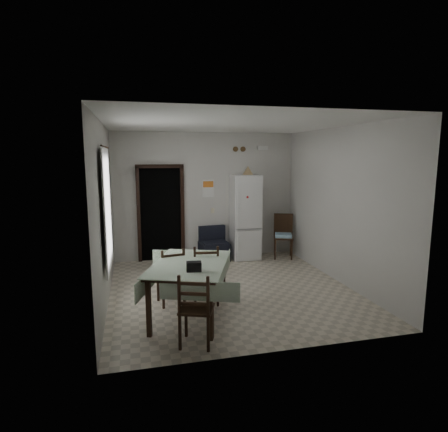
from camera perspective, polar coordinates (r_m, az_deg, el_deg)
name	(u,v)px	position (r m, az deg, el deg)	size (l,w,h in m)	color
ground	(231,289)	(6.86, 1.01, -11.02)	(4.50, 4.50, 0.00)	beige
ceiling	(231,124)	(6.46, 1.09, 13.90)	(4.20, 4.50, 0.02)	white
wall_back	(206,196)	(8.68, -2.75, 3.09)	(4.20, 0.02, 2.90)	beige
wall_front	(280,236)	(4.40, 8.57, -2.96)	(4.20, 0.02, 2.90)	beige
wall_left	(105,213)	(6.31, -17.73, 0.37)	(0.02, 4.50, 2.90)	beige
wall_right	(339,205)	(7.32, 17.15, 1.56)	(0.02, 4.50, 2.90)	beige
doorway	(160,213)	(8.80, -9.72, 0.49)	(1.06, 0.52, 2.22)	black
window_recess	(100,209)	(6.10, -18.36, 1.00)	(0.10, 1.20, 1.60)	silver
curtain	(107,209)	(6.09, -17.33, 1.04)	(0.02, 1.45, 1.85)	silver
curtain_rod	(105,147)	(6.04, -17.67, 10.01)	(0.02, 0.02, 1.60)	black
calendar	(208,189)	(8.66, -2.42, 4.21)	(0.28, 0.02, 0.40)	white
calendar_image	(208,184)	(8.65, -2.42, 4.86)	(0.24, 0.01, 0.14)	orange
light_switch	(213,211)	(8.74, -1.76, 0.82)	(0.08, 0.02, 0.12)	beige
vent_left	(236,149)	(8.78, 1.77, 10.15)	(0.12, 0.12, 0.03)	brown
vent_right	(243,149)	(8.83, 2.91, 10.14)	(0.12, 0.12, 0.03)	brown
emergency_light	(263,148)	(8.95, 5.89, 10.28)	(0.25, 0.07, 0.09)	white
fridge	(245,217)	(8.64, 3.23, -0.15)	(0.63, 0.63, 1.94)	silver
tan_cone	(248,170)	(8.57, 3.67, 6.96)	(0.24, 0.24, 0.20)	tan
navy_seat	(214,244)	(8.58, -1.53, -4.25)	(0.63, 0.61, 0.76)	black
corner_chair	(283,236)	(8.83, 9.03, -3.10)	(0.44, 0.44, 1.02)	black
dining_table	(190,290)	(5.64, -5.17, -11.17)	(1.03, 1.57, 0.82)	#AFC5A8
black_bag	(194,267)	(5.12, -4.61, -7.68)	(0.20, 0.12, 0.13)	black
dining_chair_far_left	(171,275)	(6.15, -8.14, -8.94)	(0.40, 0.40, 0.93)	black
dining_chair_far_right	(206,273)	(6.12, -2.78, -8.73)	(0.42, 0.42, 0.98)	black
dining_chair_near_head	(197,308)	(4.84, -4.21, -13.82)	(0.41, 0.41, 0.96)	black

